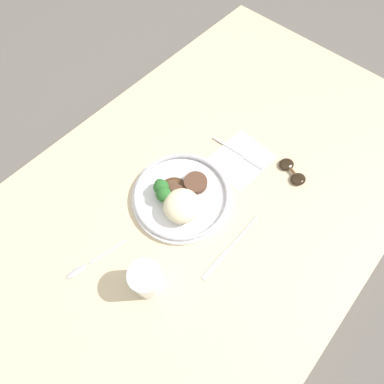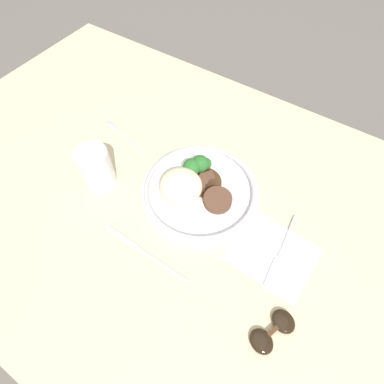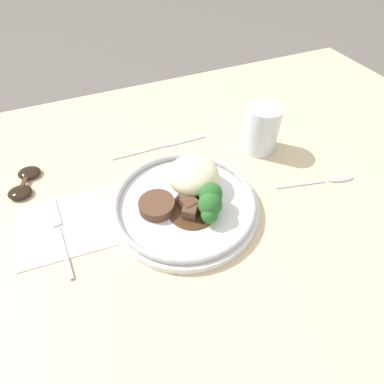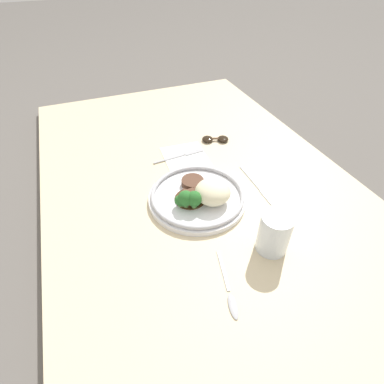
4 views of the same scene
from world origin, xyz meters
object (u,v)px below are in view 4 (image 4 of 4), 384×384
object	(u,v)px
plate	(199,195)
sunglasses	(215,139)
spoon	(230,297)
juice_glass	(274,234)
knife	(260,189)
fork	(184,155)

from	to	relation	value
plate	sunglasses	bearing A→B (deg)	147.35
plate	spoon	size ratio (longest dim) A/B	1.64
juice_glass	knife	bearing A→B (deg)	155.41
knife	sunglasses	world-z (taller)	sunglasses
plate	knife	xyz separation A→B (m)	(0.02, 0.19, -0.02)
juice_glass	knife	xyz separation A→B (m)	(-0.20, 0.09, -0.05)
spoon	fork	bearing A→B (deg)	-177.02
juice_glass	fork	bearing A→B (deg)	-172.56
juice_glass	spoon	bearing A→B (deg)	-61.56
spoon	plate	bearing A→B (deg)	-177.34
sunglasses	plate	bearing A→B (deg)	-12.35
juice_glass	spoon	distance (m)	0.18
sunglasses	juice_glass	bearing A→B (deg)	10.81
fork	knife	bearing A→B (deg)	-63.66
fork	sunglasses	xyz separation A→B (m)	(-0.05, 0.14, 0.00)
plate	knife	size ratio (longest dim) A/B	1.23
juice_glass	sunglasses	world-z (taller)	juice_glass
juice_glass	sunglasses	size ratio (longest dim) A/B	0.99
juice_glass	knife	size ratio (longest dim) A/B	0.47
fork	sunglasses	bearing A→B (deg)	14.96
knife	sunglasses	xyz separation A→B (m)	(-0.30, -0.01, 0.01)
spoon	sunglasses	bearing A→B (deg)	170.86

